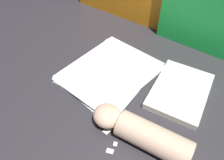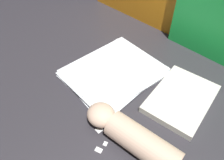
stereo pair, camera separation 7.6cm
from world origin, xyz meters
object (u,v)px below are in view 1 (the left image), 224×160
object	(u,v)px
scissors	(112,114)
hand_forearm	(141,132)
book_closed	(180,91)
paper_stack	(110,72)

from	to	relation	value
scissors	hand_forearm	world-z (taller)	hand_forearm
book_closed	scissors	bearing A→B (deg)	-117.35
paper_stack	scissors	size ratio (longest dim) A/B	2.45
paper_stack	hand_forearm	bearing A→B (deg)	-30.89
book_closed	paper_stack	bearing A→B (deg)	-160.61
paper_stack	scissors	bearing A→B (deg)	-46.23
hand_forearm	scissors	bearing A→B (deg)	174.23
paper_stack	scissors	world-z (taller)	paper_stack
paper_stack	book_closed	world-z (taller)	book_closed
paper_stack	book_closed	bearing A→B (deg)	19.39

